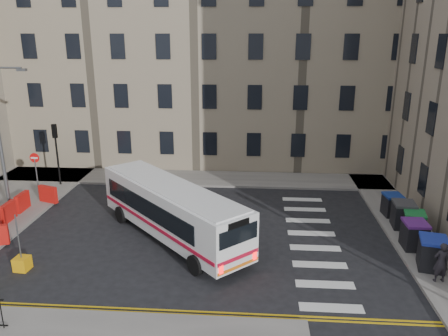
# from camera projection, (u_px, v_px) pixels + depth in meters

# --- Properties ---
(ground) EXTENTS (120.00, 120.00, 0.00)m
(ground) POSITION_uv_depth(u_px,v_px,m) (233.00, 234.00, 22.38)
(ground) COLOR black
(ground) RESTS_ON ground
(pavement_north) EXTENTS (36.00, 3.20, 0.15)m
(pavement_north) POSITION_uv_depth(u_px,v_px,m) (155.00, 177.00, 30.97)
(pavement_north) COLOR slate
(pavement_north) RESTS_ON ground
(pavement_east) EXTENTS (2.40, 26.00, 0.15)m
(pavement_east) POSITION_uv_depth(u_px,v_px,m) (390.00, 208.00, 25.54)
(pavement_east) COLOR slate
(pavement_east) RESTS_ON ground
(terrace_north) EXTENTS (38.30, 10.80, 17.20)m
(terrace_north) POSITION_uv_depth(u_px,v_px,m) (157.00, 49.00, 35.08)
(terrace_north) COLOR gray
(terrace_north) RESTS_ON ground
(traffic_light_nw) EXTENTS (0.28, 0.22, 4.10)m
(traffic_light_nw) POSITION_uv_depth(u_px,v_px,m) (56.00, 145.00, 28.56)
(traffic_light_nw) COLOR black
(traffic_light_nw) RESTS_ON pavement_west
(no_entry_north) EXTENTS (0.60, 0.08, 3.00)m
(no_entry_north) POSITION_uv_depth(u_px,v_px,m) (35.00, 165.00, 26.92)
(no_entry_north) COLOR #595B5E
(no_entry_north) RESTS_ON pavement_west
(roadworks_barriers) EXTENTS (1.66, 6.26, 1.00)m
(roadworks_barriers) POSITION_uv_depth(u_px,v_px,m) (15.00, 212.00, 23.49)
(roadworks_barriers) COLOR red
(roadworks_barriers) RESTS_ON pavement_west
(bus) EXTENTS (8.56, 8.90, 2.74)m
(bus) POSITION_uv_depth(u_px,v_px,m) (172.00, 209.00, 21.51)
(bus) COLOR white
(bus) RESTS_ON ground
(wheelie_bin_a) EXTENTS (1.36, 1.48, 1.39)m
(wheelie_bin_a) POSITION_uv_depth(u_px,v_px,m) (432.00, 253.00, 18.71)
(wheelie_bin_a) COLOR black
(wheelie_bin_a) RESTS_ON pavement_east
(wheelie_bin_b) EXTENTS (1.04, 1.20, 1.32)m
(wheelie_bin_b) POSITION_uv_depth(u_px,v_px,m) (414.00, 235.00, 20.48)
(wheelie_bin_b) COLOR black
(wheelie_bin_b) RESTS_ON pavement_east
(wheelie_bin_c) EXTENTS (1.21, 1.32, 1.26)m
(wheelie_bin_c) POSITION_uv_depth(u_px,v_px,m) (414.00, 224.00, 21.72)
(wheelie_bin_c) COLOR black
(wheelie_bin_c) RESTS_ON pavement_east
(wheelie_bin_d) EXTENTS (1.17, 1.32, 1.37)m
(wheelie_bin_d) POSITION_uv_depth(u_px,v_px,m) (403.00, 215.00, 22.70)
(wheelie_bin_d) COLOR black
(wheelie_bin_d) RESTS_ON pavement_east
(wheelie_bin_e) EXTENTS (1.06, 1.19, 1.21)m
(wheelie_bin_e) POSITION_uv_depth(u_px,v_px,m) (392.00, 205.00, 24.20)
(wheelie_bin_e) COLOR black
(wheelie_bin_e) RESTS_ON pavement_east
(pedestrian) EXTENTS (0.66, 0.47, 1.71)m
(pedestrian) POSITION_uv_depth(u_px,v_px,m) (441.00, 262.00, 17.64)
(pedestrian) COLOR black
(pedestrian) RESTS_ON pavement_east
(bollard_yellow) EXTENTS (0.65, 0.65, 0.60)m
(bollard_yellow) POSITION_uv_depth(u_px,v_px,m) (22.00, 264.00, 18.94)
(bollard_yellow) COLOR #E99F0C
(bollard_yellow) RESTS_ON ground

